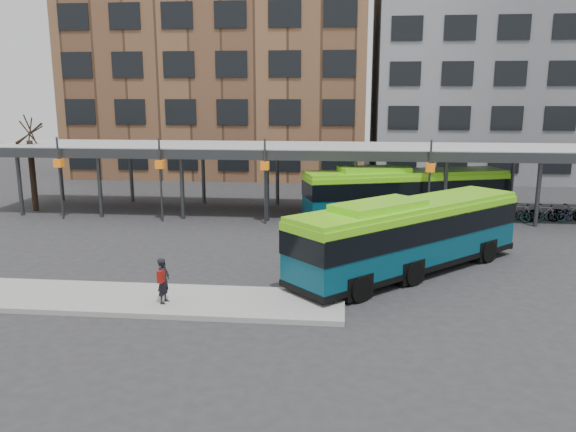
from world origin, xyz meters
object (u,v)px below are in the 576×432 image
object	(u,v)px
bus_rear	(405,193)
pedestrian	(163,280)
tree	(32,172)
bus_front	(409,234)

from	to	relation	value
bus_rear	pedestrian	bearing A→B (deg)	-140.74
bus_rear	pedestrian	world-z (taller)	bus_rear
tree	pedestrian	distance (m)	20.47
bus_rear	bus_front	bearing A→B (deg)	-112.25
pedestrian	bus_front	bearing A→B (deg)	-54.50
tree	bus_rear	xyz separation A→B (m)	(22.86, -0.89, -0.76)
bus_front	bus_rear	size ratio (longest dim) A/B	0.84
bus_front	bus_rear	xyz separation A→B (m)	(0.79, 9.77, 0.02)
tree	bus_front	bearing A→B (deg)	-25.79
tree	pedestrian	bearing A→B (deg)	-49.11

